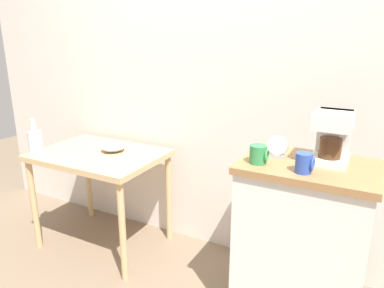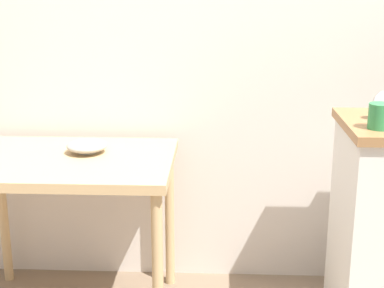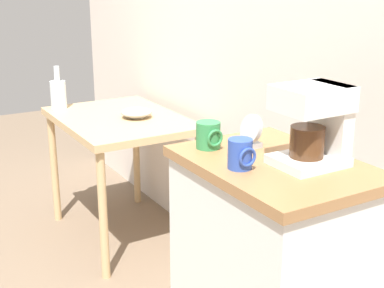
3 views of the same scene
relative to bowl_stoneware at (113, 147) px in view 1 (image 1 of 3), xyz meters
name	(u,v)px [view 1 (image 1 of 3)]	position (x,y,z in m)	size (l,w,h in m)	color
ground_plane	(183,269)	(0.62, -0.09, -0.76)	(8.00, 8.00, 0.00)	#7A6651
back_wall	(228,56)	(0.72, 0.36, 0.64)	(4.40, 0.10, 2.80)	silver
wooden_table	(100,164)	(-0.07, -0.07, -0.12)	(0.89, 0.64, 0.73)	tan
kitchen_counter	(301,243)	(1.38, -0.14, -0.30)	(0.67, 0.48, 0.92)	white
bowl_stoneware	(113,147)	(0.00, 0.00, 0.00)	(0.17, 0.17, 0.06)	#9E998C
glass_carafe_vase	(35,142)	(-0.43, -0.30, 0.06)	(0.09, 0.09, 0.25)	silver
coffee_maker	(332,134)	(1.47, -0.05, 0.30)	(0.18, 0.22, 0.26)	white
mug_tall_green	(259,154)	(1.15, -0.25, 0.20)	(0.09, 0.09, 0.09)	#338C4C
mug_blue	(304,163)	(1.38, -0.28, 0.20)	(0.08, 0.08, 0.10)	#2D4CAD
table_clock	(278,148)	(1.21, -0.11, 0.21)	(0.10, 0.05, 0.12)	#B2B5BA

